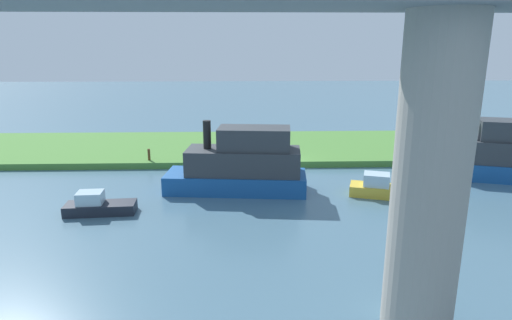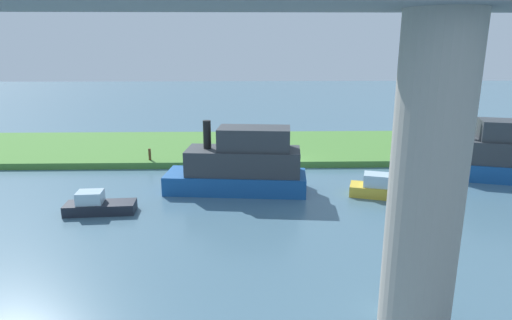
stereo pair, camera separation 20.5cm
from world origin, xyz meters
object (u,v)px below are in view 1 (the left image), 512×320
mooring_post (149,155)px  riverboat_paddlewheel (383,188)px  motorboat_red (98,206)px  motorboat_white (241,165)px  skiff_small (496,155)px  person_on_bank (225,150)px  bridge_pylon (430,181)px

mooring_post → riverboat_paddlewheel: (-15.99, 7.44, -0.43)m
motorboat_red → mooring_post: bearing=-95.4°
riverboat_paddlewheel → motorboat_white: (8.89, -1.37, 1.19)m
skiff_small → motorboat_red: (25.95, 5.84, -1.24)m
mooring_post → skiff_small: (-25.04, 3.88, 0.75)m
mooring_post → person_on_bank: bearing=-178.3°
bridge_pylon → person_on_bank: 22.02m
bridge_pylon → motorboat_red: 18.12m
person_on_bank → mooring_post: person_on_bank is taller
motorboat_red → person_on_bank: bearing=-124.5°
mooring_post → motorboat_white: bearing=139.5°
mooring_post → bridge_pylon: bearing=122.8°
motorboat_red → motorboat_white: size_ratio=0.43×
motorboat_red → skiff_small: bearing=-167.3°
bridge_pylon → motorboat_red: (13.98, -10.55, -4.66)m
person_on_bank → motorboat_red: 12.04m
person_on_bank → motorboat_red: person_on_bank is taller
riverboat_paddlewheel → motorboat_white: motorboat_white is taller
skiff_small → riverboat_paddlewheel: size_ratio=2.06×
person_on_bank → motorboat_white: bearing=100.9°
mooring_post → motorboat_white: (-7.10, 6.06, 0.75)m
riverboat_paddlewheel → motorboat_red: bearing=7.7°
mooring_post → skiff_small: skiff_small is taller
mooring_post → motorboat_red: mooring_post is taller
motorboat_red → riverboat_paddlewheel: riverboat_paddlewheel is taller
mooring_post → motorboat_white: 9.37m
mooring_post → skiff_small: size_ratio=0.09×
skiff_small → riverboat_paddlewheel: skiff_small is taller
person_on_bank → skiff_small: bearing=168.0°
skiff_small → mooring_post: bearing=-8.8°
motorboat_white → bridge_pylon: bearing=112.8°
person_on_bank → motorboat_white: (-1.20, 6.24, 0.50)m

